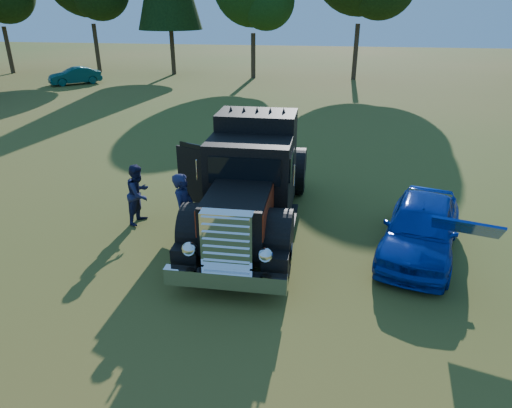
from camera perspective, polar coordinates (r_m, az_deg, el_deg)
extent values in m
plane|color=#315519|center=(9.99, -4.70, -10.51)|extent=(120.00, 120.00, 0.00)
cylinder|color=#2D2116|center=(38.17, -0.35, 18.03)|extent=(0.36, 0.36, 3.42)
sphere|color=black|center=(37.05, 1.34, 24.02)|extent=(4.18, 4.18, 4.18)
cylinder|color=#2D2116|center=(40.77, -10.43, 18.93)|extent=(0.36, 0.36, 4.68)
cylinder|color=#2D2116|center=(43.99, -19.28, 17.92)|extent=(0.36, 0.36, 3.96)
cylinder|color=#2D2116|center=(45.98, -28.52, 16.54)|extent=(0.36, 0.36, 3.78)
cylinder|color=#2D2116|center=(38.20, 12.34, 18.06)|extent=(0.36, 0.36, 4.14)
cylinder|color=black|center=(10.55, -8.01, -5.15)|extent=(0.32, 1.10, 1.10)
cylinder|color=black|center=(10.18, 3.46, -6.08)|extent=(0.32, 1.10, 1.10)
cylinder|color=black|center=(14.79, -2.82, 3.79)|extent=(0.32, 1.10, 1.10)
cylinder|color=black|center=(14.53, 5.34, 3.34)|extent=(0.32, 1.10, 1.10)
cylinder|color=black|center=(14.73, -1.56, 3.72)|extent=(0.32, 1.10, 1.10)
cylinder|color=black|center=(14.55, 4.04, 3.41)|extent=(0.32, 1.10, 1.10)
cube|color=black|center=(12.57, -0.12, 0.42)|extent=(1.60, 6.40, 0.28)
cube|color=white|center=(9.27, -3.88, -9.40)|extent=(2.50, 0.22, 0.36)
cube|color=white|center=(9.16, -3.60, -4.72)|extent=(1.05, 0.30, 1.30)
cube|color=black|center=(10.05, -2.34, -1.64)|extent=(1.35, 1.80, 1.10)
cube|color=maroon|center=(10.11, -6.20, -0.35)|extent=(0.02, 1.80, 0.60)
cube|color=maroon|center=(9.87, 1.57, -0.86)|extent=(0.02, 1.80, 0.60)
cylinder|color=black|center=(10.33, -7.60, -3.26)|extent=(0.55, 1.24, 1.24)
cylinder|color=black|center=(10.00, 2.95, -4.05)|extent=(0.55, 1.24, 1.24)
sphere|color=white|center=(9.38, -8.34, -5.60)|extent=(0.32, 0.32, 0.32)
sphere|color=white|center=(9.08, 1.19, -6.41)|extent=(0.32, 0.32, 0.32)
cube|color=black|center=(11.35, -0.87, 2.84)|extent=(2.05, 1.30, 2.10)
cube|color=black|center=(10.56, -1.50, 4.08)|extent=(1.70, 0.05, 0.65)
cube|color=black|center=(12.50, 0.13, 5.82)|extent=(2.05, 1.30, 2.50)
cube|color=black|center=(14.30, 1.13, 4.80)|extent=(2.00, 2.00, 0.35)
cube|color=black|center=(12.11, -7.71, 3.49)|extent=(1.03, 0.50, 1.50)
cube|color=maroon|center=(12.21, -7.70, 2.91)|extent=(0.78, 0.36, 0.75)
imported|color=#0810B9|center=(11.62, 19.93, -2.77)|extent=(2.71, 4.38, 1.39)
cube|color=#0810B9|center=(9.95, 24.80, -2.67)|extent=(1.51, 1.25, 0.67)
imported|color=#21294D|center=(11.14, -8.95, -1.03)|extent=(0.50, 0.74, 1.98)
imported|color=#22334F|center=(12.86, -14.43, 1.24)|extent=(0.77, 0.91, 1.68)
imported|color=#092838|center=(37.73, -21.69, 14.66)|extent=(3.61, 3.38, 1.21)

